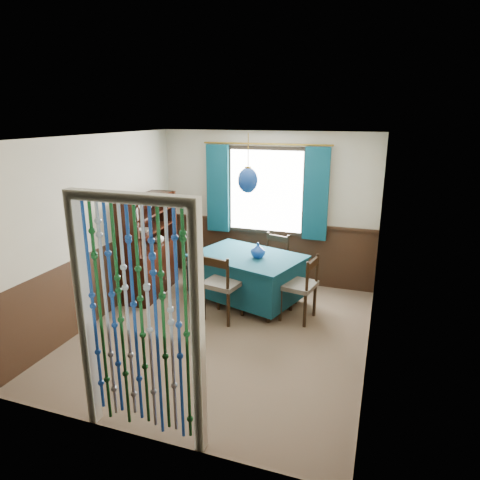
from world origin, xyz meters
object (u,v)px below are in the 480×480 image
at_px(vase_sideboard, 159,237).
at_px(chair_near, 222,284).
at_px(chair_far, 273,261).
at_px(sideboard, 150,260).
at_px(dining_table, 248,275).
at_px(bowl_shelf, 144,230).
at_px(chair_right, 301,286).
at_px(vase_table, 258,251).
at_px(pendant_lamp, 248,180).
at_px(chair_left, 201,262).

bearing_deg(vase_sideboard, chair_near, -27.61).
relative_size(chair_far, sideboard, 0.58).
height_order(dining_table, bowl_shelf, bowl_shelf).
xyz_separation_m(chair_near, chair_right, (1.02, 0.34, -0.02)).
height_order(chair_right, vase_table, vase_table).
xyz_separation_m(sideboard, bowl_shelf, (0.06, -0.21, 0.54)).
xyz_separation_m(sideboard, pendant_lamp, (1.57, 0.16, 1.30)).
bearing_deg(pendant_lamp, vase_sideboard, 177.90).
bearing_deg(sideboard, chair_right, -7.81).
xyz_separation_m(chair_near, pendant_lamp, (0.16, 0.65, 1.34)).
height_order(bowl_shelf, vase_sideboard, bowl_shelf).
bearing_deg(chair_left, chair_right, 85.16).
distance_m(sideboard, bowl_shelf, 0.58).
relative_size(sideboard, vase_table, 7.69).
distance_m(dining_table, vase_sideboard, 1.57).
height_order(dining_table, vase_table, vase_table).
relative_size(chair_right, bowl_shelf, 4.40).
height_order(pendant_lamp, vase_sideboard, pendant_lamp).
relative_size(dining_table, pendant_lamp, 2.18).
height_order(chair_right, sideboard, sideboard).
height_order(dining_table, sideboard, sideboard).
bearing_deg(bowl_shelf, chair_far, 29.21).
height_order(chair_near, pendant_lamp, pendant_lamp).
height_order(pendant_lamp, bowl_shelf, pendant_lamp).
xyz_separation_m(sideboard, vase_table, (1.74, 0.11, 0.29)).
bearing_deg(chair_far, chair_right, 138.26).
bearing_deg(chair_right, chair_left, 83.03).
height_order(sideboard, bowl_shelf, sideboard).
relative_size(pendant_lamp, vase_table, 4.07).
bearing_deg(chair_left, sideboard, -48.91).
bearing_deg(chair_left, pendant_lamp, 87.53).
distance_m(chair_near, vase_table, 0.76).
relative_size(sideboard, pendant_lamp, 1.89).
distance_m(chair_near, pendant_lamp, 1.50).
xyz_separation_m(chair_left, sideboard, (-0.71, -0.39, 0.08)).
relative_size(chair_right, pendant_lamp, 1.12).
bearing_deg(sideboard, pendant_lamp, 1.43).
distance_m(chair_right, vase_table, 0.82).
height_order(chair_left, sideboard, sideboard).
bearing_deg(dining_table, chair_right, -2.65).
xyz_separation_m(bowl_shelf, vase_sideboard, (0.00, 0.42, -0.22)).
bearing_deg(chair_near, sideboard, 171.68).
height_order(chair_near, chair_right, chair_near).
height_order(chair_left, bowl_shelf, bowl_shelf).
height_order(chair_far, chair_right, chair_right).
bearing_deg(dining_table, sideboard, -157.37).
distance_m(chair_left, vase_table, 1.14).
distance_m(chair_far, bowl_shelf, 2.09).
relative_size(dining_table, vase_sideboard, 9.57).
relative_size(dining_table, sideboard, 1.15).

